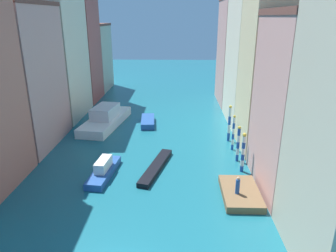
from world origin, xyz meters
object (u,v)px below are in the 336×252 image
(mooring_pole_3, at_px, (229,123))
(motorboat_0, at_px, (104,170))
(mooring_pole_2, at_px, (233,132))
(mooring_pole_0, at_px, (243,152))
(gondola_black, at_px, (156,167))
(waterfront_dock, at_px, (240,193))
(person_on_dock, at_px, (238,186))
(mooring_pole_1, at_px, (238,143))
(motorboat_1, at_px, (148,121))
(vaporetto_white, at_px, (106,118))

(mooring_pole_3, distance_m, motorboat_0, 16.85)
(mooring_pole_2, height_order, motorboat_0, mooring_pole_2)
(mooring_pole_2, distance_m, mooring_pole_3, 2.82)
(mooring_pole_0, xyz_separation_m, mooring_pole_3, (-0.11, 8.31, 0.25))
(motorboat_0, bearing_deg, gondola_black, 15.96)
(waterfront_dock, xyz_separation_m, mooring_pole_3, (0.90, 13.01, 2.09))
(mooring_pole_3, relative_size, motorboat_0, 0.72)
(waterfront_dock, xyz_separation_m, person_on_dock, (-0.41, -0.57, 1.04))
(waterfront_dock, xyz_separation_m, gondola_black, (-7.76, 4.93, -0.06))
(motorboat_0, bearing_deg, waterfront_dock, -15.11)
(gondola_black, bearing_deg, mooring_pole_2, 31.20)
(mooring_pole_1, xyz_separation_m, motorboat_1, (-10.90, 12.00, -1.64))
(waterfront_dock, distance_m, person_on_dock, 1.25)
(person_on_dock, xyz_separation_m, mooring_pole_2, (1.35, 10.77, 0.84))
(gondola_black, xyz_separation_m, motorboat_1, (-2.17, 14.25, 0.18))
(waterfront_dock, xyz_separation_m, vaporetto_white, (-15.98, 18.58, 0.71))
(mooring_pole_0, height_order, mooring_pole_3, mooring_pole_3)
(person_on_dock, height_order, motorboat_0, person_on_dock)
(vaporetto_white, distance_m, motorboat_1, 6.10)
(motorboat_0, relative_size, motorboat_1, 1.17)
(mooring_pole_1, bearing_deg, motorboat_1, 132.26)
(person_on_dock, height_order, mooring_pole_3, mooring_pole_3)
(mooring_pole_0, bearing_deg, person_on_dock, -105.09)
(person_on_dock, relative_size, motorboat_0, 0.24)
(vaporetto_white, bearing_deg, mooring_pole_0, -39.23)
(mooring_pole_3, distance_m, motorboat_1, 12.62)
(mooring_pole_0, bearing_deg, mooring_pole_3, 90.74)
(waterfront_dock, relative_size, gondola_black, 0.66)
(motorboat_1, bearing_deg, gondola_black, -81.32)
(mooring_pole_2, bearing_deg, gondola_black, -148.80)
(person_on_dock, height_order, mooring_pole_0, mooring_pole_0)
(mooring_pole_3, xyz_separation_m, vaporetto_white, (-16.88, 5.56, -1.38))
(gondola_black, relative_size, motorboat_0, 1.26)
(mooring_pole_3, xyz_separation_m, gondola_black, (-8.66, -8.08, -2.15))
(person_on_dock, distance_m, mooring_pole_1, 7.90)
(mooring_pole_2, distance_m, motorboat_0, 15.44)
(person_on_dock, distance_m, gondola_black, 9.24)
(person_on_dock, xyz_separation_m, motorboat_1, (-9.52, 19.75, -0.93))
(person_on_dock, xyz_separation_m, motorboat_0, (-12.45, 4.04, -0.77))
(gondola_black, height_order, motorboat_0, motorboat_0)
(mooring_pole_0, distance_m, mooring_pole_3, 8.31)
(gondola_black, bearing_deg, mooring_pole_3, 43.02)
(mooring_pole_0, relative_size, gondola_black, 0.51)
(gondola_black, bearing_deg, mooring_pole_0, -1.46)
(vaporetto_white, height_order, gondola_black, vaporetto_white)
(mooring_pole_0, xyz_separation_m, motorboat_0, (-13.87, -1.24, -1.57))
(mooring_pole_3, bearing_deg, mooring_pole_1, -89.31)
(mooring_pole_0, height_order, gondola_black, mooring_pole_0)
(mooring_pole_0, relative_size, motorboat_0, 0.64)
(gondola_black, height_order, motorboat_1, motorboat_1)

